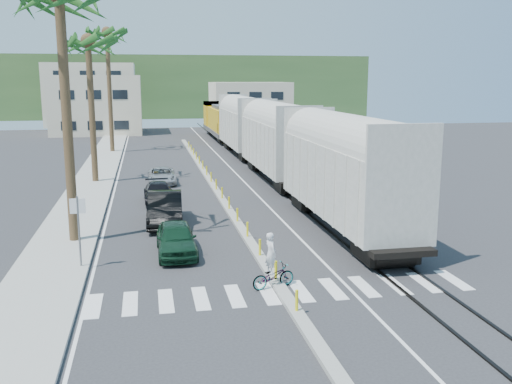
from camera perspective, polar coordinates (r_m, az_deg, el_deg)
ground at (r=22.49m, az=1.41°, el=-8.21°), size 140.00×140.00×0.00m
sidewalk at (r=46.47m, az=-15.70°, el=1.63°), size 3.00×90.00×0.15m
rails at (r=50.20m, az=0.13°, el=2.68°), size 1.56×100.00×0.06m
median at (r=41.59m, az=-4.50°, el=0.94°), size 0.45×60.00×0.85m
crosswalk at (r=20.66m, az=2.61°, el=-10.00°), size 14.00×2.20×0.01m
lane_markings at (r=46.38m, az=-7.86°, el=1.84°), size 9.42×90.00×0.01m
freight_train at (r=48.21m, az=0.51°, el=5.77°), size 3.00×60.94×5.85m
palm_trees at (r=43.68m, az=-16.16°, el=15.16°), size 3.50×37.20×13.75m
street_sign at (r=23.53m, az=-17.34°, el=-2.84°), size 0.60×0.08×3.00m
buildings at (r=92.44m, az=-12.29°, el=9.03°), size 38.00×27.00×10.00m
hillside at (r=120.81m, az=-8.98°, el=10.38°), size 80.00×20.00×12.00m
car_lead at (r=24.96m, az=-7.98°, el=-4.64°), size 1.71×4.16×1.41m
car_second at (r=30.20m, az=-9.09°, el=-1.64°), size 2.23×5.21×1.66m
car_third at (r=35.48m, az=-9.73°, el=-0.10°), size 1.92×4.33×1.23m
car_rear at (r=42.02m, az=-9.38°, el=1.63°), size 1.98×4.23×1.17m
cyclist at (r=20.88m, az=1.67°, el=-7.88°), size 1.55×2.02×2.09m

